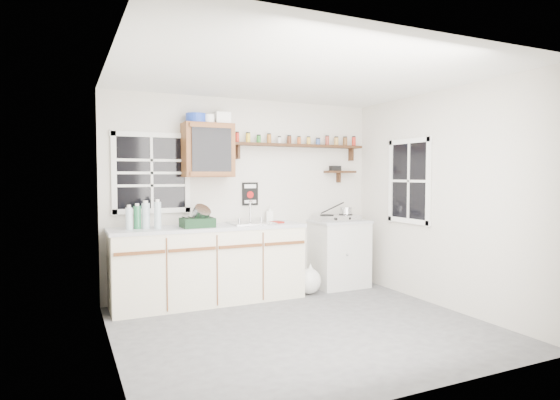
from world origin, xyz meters
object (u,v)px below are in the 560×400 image
Objects in this scene: dish_rack at (199,220)px; upper_cabinet at (208,150)px; main_cabinet at (210,264)px; hotplate at (336,218)px; right_cabinet at (339,253)px; spice_shelf at (300,145)px.

upper_cabinet is at bearing 48.59° from dish_rack.
upper_cabinet reaches higher than main_cabinet.
main_cabinet is at bearing -175.33° from hotplate.
spice_shelf reaches higher than right_cabinet.
right_cabinet is 1.47× the size of hotplate.
dish_rack is (-0.15, -0.09, 0.55)m from main_cabinet.
upper_cabinet is (0.03, 0.14, 1.36)m from main_cabinet.
main_cabinet is 0.58m from dish_rack.
hotplate is (1.93, 0.10, -0.06)m from dish_rack.
spice_shelf is 5.08× the size of dish_rack.
upper_cabinet is 1.73× the size of dish_rack.
upper_cabinet is 1.29m from spice_shelf.
upper_cabinet reaches higher than right_cabinet.
main_cabinet is at bearing -179.21° from right_cabinet.
spice_shelf is at bearing 9.08° from dish_rack.
hotplate is (0.46, -0.21, -0.98)m from spice_shelf.
spice_shelf is (1.29, 0.07, 0.11)m from upper_cabinet.
dish_rack is (-0.19, -0.24, -0.82)m from upper_cabinet.
spice_shelf reaches higher than main_cabinet.
hotplate reaches higher than right_cabinet.
dish_rack is at bearing -168.31° from spice_shelf.
right_cabinet is 0.50m from hotplate.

